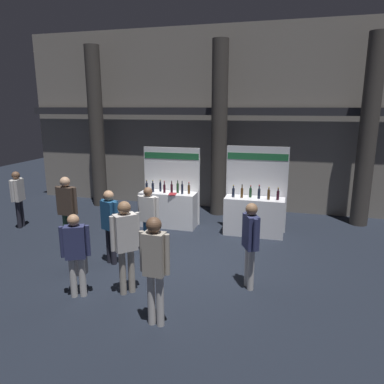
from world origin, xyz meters
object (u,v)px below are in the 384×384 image
(visitor_8, at_px, (155,263))
(visitor_2, at_px, (76,249))
(trash_bin, at_px, (78,259))
(visitor_6, at_px, (110,221))
(exhibitor_booth_0, at_px, (169,206))
(visitor_5, at_px, (126,239))
(visitor_4, at_px, (67,206))
(visitor_0, at_px, (149,215))
(visitor_3, at_px, (250,239))
(exhibitor_booth_1, at_px, (254,212))
(visitor_7, at_px, (18,195))

(visitor_8, bearing_deg, visitor_2, 168.07)
(trash_bin, distance_m, visitor_6, 1.01)
(exhibitor_booth_0, xyz_separation_m, trash_bin, (-0.84, -3.43, -0.28))
(visitor_5, bearing_deg, visitor_8, -88.02)
(visitor_2, xyz_separation_m, visitor_4, (-1.50, 2.00, 0.16))
(exhibitor_booth_0, distance_m, trash_bin, 3.55)
(trash_bin, height_order, visitor_0, visitor_0)
(visitor_0, xyz_separation_m, visitor_5, (0.34, -1.96, 0.14))
(exhibitor_booth_0, relative_size, visitor_3, 1.34)
(exhibitor_booth_1, xyz_separation_m, visitor_5, (-1.96, -3.88, 0.46))
(visitor_8, bearing_deg, visitor_7, 150.87)
(visitor_2, xyz_separation_m, visitor_8, (1.69, -0.47, 0.15))
(visitor_2, relative_size, visitor_5, 0.88)
(visitor_2, distance_m, visitor_4, 2.50)
(visitor_6, bearing_deg, exhibitor_booth_0, 104.64)
(visitor_0, distance_m, visitor_3, 2.77)
(visitor_0, bearing_deg, visitor_7, 177.78)
(visitor_2, xyz_separation_m, visitor_5, (0.82, 0.35, 0.15))
(visitor_2, bearing_deg, exhibitor_booth_1, -148.01)
(visitor_0, relative_size, visitor_8, 0.89)
(exhibitor_booth_1, bearing_deg, visitor_3, -86.13)
(trash_bin, distance_m, visitor_0, 1.87)
(visitor_0, height_order, visitor_2, visitor_0)
(visitor_2, distance_m, visitor_8, 1.76)
(visitor_2, bearing_deg, visitor_8, 139.97)
(visitor_4, height_order, visitor_7, visitor_4)
(visitor_2, height_order, visitor_6, visitor_6)
(visitor_0, xyz_separation_m, visitor_2, (-0.48, -2.30, -0.01))
(visitor_5, distance_m, visitor_8, 1.19)
(exhibitor_booth_0, relative_size, visitor_5, 1.27)
(exhibitor_booth_1, xyz_separation_m, visitor_6, (-2.87, -2.76, 0.37))
(visitor_2, relative_size, visitor_4, 0.88)
(trash_bin, xyz_separation_m, visitor_2, (0.53, -0.86, 0.61))
(visitor_8, bearing_deg, visitor_6, 136.07)
(visitor_7, bearing_deg, visitor_6, -122.68)
(visitor_3, bearing_deg, visitor_0, -140.96)
(visitor_5, distance_m, visitor_7, 5.34)
(exhibitor_booth_1, distance_m, visitor_5, 4.37)
(exhibitor_booth_1, distance_m, visitor_8, 4.84)
(exhibitor_booth_0, height_order, trash_bin, exhibitor_booth_0)
(exhibitor_booth_0, height_order, visitor_4, exhibitor_booth_0)
(visitor_0, height_order, visitor_4, visitor_4)
(visitor_3, bearing_deg, visitor_8, -65.08)
(exhibitor_booth_0, bearing_deg, visitor_6, -97.97)
(exhibitor_booth_0, relative_size, exhibitor_booth_1, 0.96)
(visitor_3, height_order, visitor_5, visitor_5)
(visitor_3, height_order, visitor_4, visitor_4)
(visitor_2, bearing_deg, exhibitor_booth_0, -118.80)
(trash_bin, distance_m, visitor_8, 2.70)
(visitor_6, xyz_separation_m, visitor_7, (-3.71, 1.57, -0.02))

